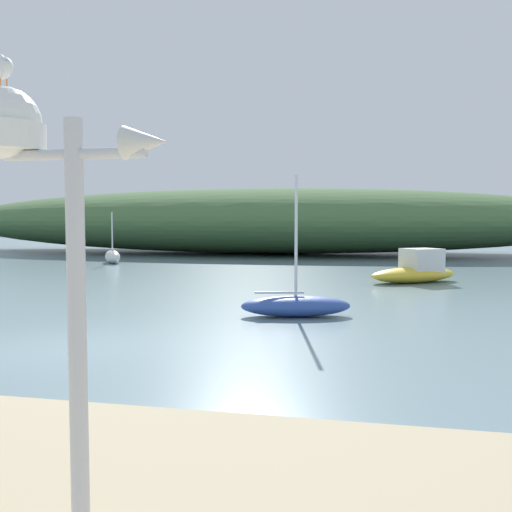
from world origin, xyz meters
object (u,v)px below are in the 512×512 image
mast_structure (29,174)px  sailboat_far_left (296,305)px  motorboat_centre_water (416,270)px  sailboat_mid_channel (113,256)px  seagull_on_radar (2,66)px

mast_structure → sailboat_far_left: bearing=89.8°
mast_structure → motorboat_centre_water: bearing=80.2°
mast_structure → sailboat_far_left: size_ratio=0.86×
sailboat_mid_channel → mast_structure: bearing=-64.6°
mast_structure → motorboat_centre_water: 21.06m
mast_structure → motorboat_centre_water: mast_structure is taller
seagull_on_radar → sailboat_far_left: sailboat_far_left is taller
seagull_on_radar → mast_structure: bearing=-3.3°
seagull_on_radar → motorboat_centre_water: size_ratio=0.07×
motorboat_centre_water → sailboat_mid_channel: (-16.58, 6.82, -0.09)m
seagull_on_radar → motorboat_centre_water: bearing=79.7°
mast_structure → seagull_on_radar: 0.72m
sailboat_far_left → sailboat_mid_channel: bearing=129.3°
motorboat_centre_water → sailboat_mid_channel: bearing=157.6°
seagull_on_radar → sailboat_mid_channel: (-12.84, 27.43, -3.12)m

